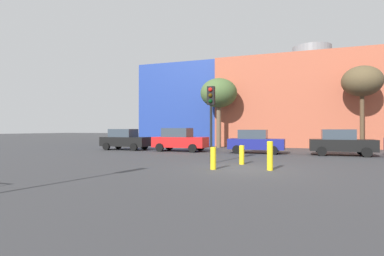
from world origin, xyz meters
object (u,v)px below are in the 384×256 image
at_px(parked_car_0, 125,139).
at_px(parked_car_1, 180,140).
at_px(parked_car_2, 255,142).
at_px(bollard_yellow_0, 213,158).
at_px(traffic_light_island, 211,107).
at_px(bare_tree_1, 362,82).
at_px(bare_tree_0, 219,94).
at_px(bollard_yellow_2, 270,156).
at_px(parked_car_3, 341,142).
at_px(bollard_yellow_1, 242,155).

bearing_deg(parked_car_0, parked_car_1, -0.00).
relative_size(parked_car_2, bollard_yellow_0, 4.09).
bearing_deg(traffic_light_island, parked_car_1, -149.10).
bearing_deg(parked_car_2, bare_tree_1, 34.99).
relative_size(parked_car_0, parked_car_1, 0.96).
bearing_deg(parked_car_1, bare_tree_0, 73.10).
height_order(parked_car_0, bare_tree_0, bare_tree_0).
relative_size(traffic_light_island, bare_tree_0, 0.60).
bearing_deg(parked_car_1, bollard_yellow_2, -49.08).
height_order(traffic_light_island, bollard_yellow_2, traffic_light_island).
distance_m(parked_car_1, parked_car_2, 5.71).
xyz_separation_m(parked_car_1, parked_car_3, (11.10, -0.00, -0.05)).
relative_size(parked_car_1, bollard_yellow_2, 3.44).
relative_size(bare_tree_1, bollard_yellow_1, 7.31).
bearing_deg(bare_tree_1, bollard_yellow_2, -112.36).
distance_m(bare_tree_1, bollard_yellow_1, 14.97).
xyz_separation_m(parked_car_1, bare_tree_1, (13.20, 5.24, 4.48)).
bearing_deg(bare_tree_1, parked_car_3, -111.82).
bearing_deg(bollard_yellow_2, bollard_yellow_1, 130.89).
relative_size(parked_car_2, traffic_light_island, 1.00).
distance_m(bollard_yellow_0, bollard_yellow_1, 2.36).
xyz_separation_m(bollard_yellow_0, bollard_yellow_1, (0.79, 2.22, -0.01)).
distance_m(bare_tree_0, bollard_yellow_0, 15.70).
relative_size(parked_car_3, bollard_yellow_2, 3.25).
distance_m(bollard_yellow_1, bollard_yellow_2, 2.24).
bearing_deg(parked_car_3, parked_car_0, 180.00).
xyz_separation_m(bare_tree_0, bollard_yellow_0, (3.58, -14.62, -4.46)).
bearing_deg(parked_car_0, parked_car_2, -0.00).
bearing_deg(bare_tree_0, bare_tree_1, -1.04).
xyz_separation_m(parked_car_2, traffic_light_island, (-1.17, -7.13, 1.96)).
bearing_deg(bare_tree_1, traffic_light_island, -124.96).
bearing_deg(bare_tree_0, parked_car_2, -53.31).
xyz_separation_m(parked_car_1, bollard_yellow_1, (6.02, -6.95, -0.42)).
xyz_separation_m(parked_car_0, bare_tree_1, (17.99, 5.24, 4.51)).
xyz_separation_m(parked_car_3, bollard_yellow_1, (-5.08, -6.95, -0.38)).
distance_m(traffic_light_island, bollard_yellow_1, 2.76).
relative_size(parked_car_2, bare_tree_0, 0.60).
relative_size(parked_car_3, bare_tree_0, 0.61).
xyz_separation_m(traffic_light_island, bollard_yellow_2, (2.94, -1.51, -2.19)).
relative_size(parked_car_1, bare_tree_1, 0.62).
xyz_separation_m(parked_car_0, bollard_yellow_1, (10.82, -6.95, -0.39)).
bearing_deg(bollard_yellow_2, bollard_yellow_0, -166.73).
height_order(parked_car_1, bollard_yellow_0, parked_car_1).
relative_size(parked_car_2, bare_tree_1, 0.57).
height_order(parked_car_0, parked_car_3, parked_car_0).
xyz_separation_m(traffic_light_island, bare_tree_0, (-2.89, 12.58, 2.15)).
relative_size(bare_tree_0, bollard_yellow_2, 5.35).
height_order(parked_car_3, bare_tree_0, bare_tree_0).
distance_m(parked_car_0, bare_tree_1, 19.28).
relative_size(parked_car_0, bollard_yellow_0, 4.22).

